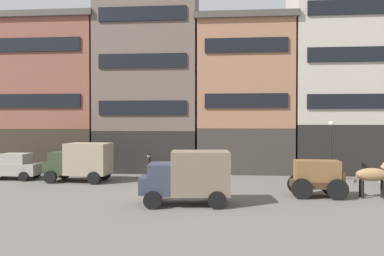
{
  "coord_description": "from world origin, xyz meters",
  "views": [
    {
      "loc": [
        2.39,
        -19.78,
        4.04
      ],
      "look_at": [
        0.7,
        1.86,
        3.68
      ],
      "focal_mm": 32.54,
      "sensor_mm": 36.0,
      "label": 1
    }
  ],
  "objects_px": {
    "cargo_wagon": "(318,176)",
    "draft_horse": "(374,174)",
    "sedan_light": "(14,166)",
    "delivery_truck_near": "(188,175)",
    "pedestrian_officer": "(149,165)",
    "streetlamp_curbside": "(331,142)",
    "delivery_truck_far": "(81,161)"
  },
  "relations": [
    {
      "from": "cargo_wagon",
      "to": "draft_horse",
      "type": "relative_size",
      "value": 1.26
    },
    {
      "from": "cargo_wagon",
      "to": "delivery_truck_near",
      "type": "bearing_deg",
      "value": -162.0
    },
    {
      "from": "delivery_truck_near",
      "to": "delivery_truck_far",
      "type": "xyz_separation_m",
      "value": [
        -7.89,
        5.97,
        0.0
      ]
    },
    {
      "from": "delivery_truck_near",
      "to": "streetlamp_curbside",
      "type": "relative_size",
      "value": 1.08
    },
    {
      "from": "sedan_light",
      "to": "delivery_truck_near",
      "type": "bearing_deg",
      "value": -26.79
    },
    {
      "from": "cargo_wagon",
      "to": "streetlamp_curbside",
      "type": "distance_m",
      "value": 6.25
    },
    {
      "from": "draft_horse",
      "to": "delivery_truck_near",
      "type": "height_order",
      "value": "delivery_truck_near"
    },
    {
      "from": "draft_horse",
      "to": "pedestrian_officer",
      "type": "relative_size",
      "value": 1.31
    },
    {
      "from": "draft_horse",
      "to": "pedestrian_officer",
      "type": "xyz_separation_m",
      "value": [
        -13.33,
        5.53,
        -0.29
      ]
    },
    {
      "from": "delivery_truck_near",
      "to": "pedestrian_officer",
      "type": "height_order",
      "value": "delivery_truck_near"
    },
    {
      "from": "draft_horse",
      "to": "sedan_light",
      "type": "relative_size",
      "value": 0.63
    },
    {
      "from": "draft_horse",
      "to": "delivery_truck_near",
      "type": "bearing_deg",
      "value": -167.24
    },
    {
      "from": "delivery_truck_far",
      "to": "sedan_light",
      "type": "distance_m",
      "value": 5.16
    },
    {
      "from": "pedestrian_officer",
      "to": "sedan_light",
      "type": "bearing_deg",
      "value": -172.87
    },
    {
      "from": "delivery_truck_near",
      "to": "streetlamp_curbside",
      "type": "bearing_deg",
      "value": 40.06
    },
    {
      "from": "sedan_light",
      "to": "pedestrian_officer",
      "type": "relative_size",
      "value": 2.08
    },
    {
      "from": "draft_horse",
      "to": "streetlamp_curbside",
      "type": "xyz_separation_m",
      "value": [
        -0.52,
        5.56,
        1.4
      ]
    },
    {
      "from": "streetlamp_curbside",
      "to": "pedestrian_officer",
      "type": "bearing_deg",
      "value": -179.86
    },
    {
      "from": "cargo_wagon",
      "to": "sedan_light",
      "type": "bearing_deg",
      "value": 167.63
    },
    {
      "from": "draft_horse",
      "to": "sedan_light",
      "type": "xyz_separation_m",
      "value": [
        -22.75,
        4.35,
        -0.36
      ]
    },
    {
      "from": "draft_horse",
      "to": "delivery_truck_near",
      "type": "relative_size",
      "value": 0.53
    },
    {
      "from": "draft_horse",
      "to": "delivery_truck_near",
      "type": "distance_m",
      "value": 10.01
    },
    {
      "from": "pedestrian_officer",
      "to": "delivery_truck_far",
      "type": "bearing_deg",
      "value": -157.73
    },
    {
      "from": "draft_horse",
      "to": "streetlamp_curbside",
      "type": "height_order",
      "value": "streetlamp_curbside"
    },
    {
      "from": "cargo_wagon",
      "to": "draft_horse",
      "type": "bearing_deg",
      "value": -0.05
    },
    {
      "from": "cargo_wagon",
      "to": "pedestrian_officer",
      "type": "bearing_deg",
      "value": 151.98
    },
    {
      "from": "pedestrian_officer",
      "to": "streetlamp_curbside",
      "type": "distance_m",
      "value": 12.91
    },
    {
      "from": "streetlamp_curbside",
      "to": "sedan_light",
      "type": "bearing_deg",
      "value": -176.89
    },
    {
      "from": "cargo_wagon",
      "to": "delivery_truck_near",
      "type": "xyz_separation_m",
      "value": [
        -6.81,
        -2.21,
        0.28
      ]
    },
    {
      "from": "delivery_truck_near",
      "to": "streetlamp_curbside",
      "type": "height_order",
      "value": "streetlamp_curbside"
    },
    {
      "from": "cargo_wagon",
      "to": "streetlamp_curbside",
      "type": "bearing_deg",
      "value": 66.4
    },
    {
      "from": "cargo_wagon",
      "to": "draft_horse",
      "type": "xyz_separation_m",
      "value": [
        2.95,
        -0.0,
        0.12
      ]
    }
  ]
}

